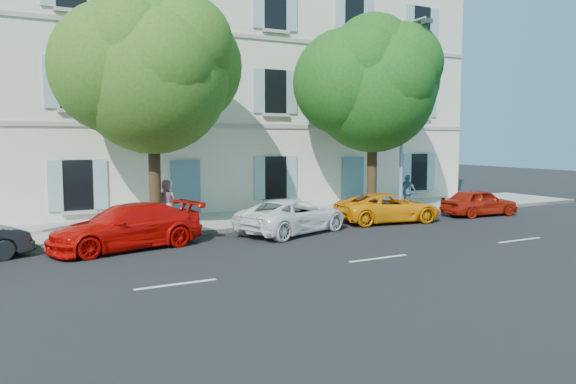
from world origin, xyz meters
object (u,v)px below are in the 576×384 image
tree_right (373,91)px  pedestrian_b (166,203)px  car_white_coupe (293,216)px  street_lamp (405,106)px  tree_left (152,78)px  pedestrian_a (167,203)px  car_red_coupe (126,227)px  pedestrian_c (407,192)px  car_yellow_supercar (388,208)px  car_red_hatchback (479,202)px

tree_right → pedestrian_b: tree_right is taller
car_white_coupe → tree_right: size_ratio=0.54×
street_lamp → tree_left: bearing=175.8°
pedestrian_a → pedestrian_b: size_ratio=1.00×
car_red_coupe → pedestrian_b: 3.49m
tree_left → pedestrian_c: tree_left is taller
car_red_coupe → pedestrian_b: pedestrian_b is taller
pedestrian_a → car_yellow_supercar: bearing=123.8°
car_red_hatchback → car_yellow_supercar: bearing=90.4°
pedestrian_a → pedestrian_b: (-0.10, -0.14, -0.00)m
tree_left → pedestrian_b: size_ratio=4.81×
car_red_coupe → pedestrian_c: (13.59, 2.63, 0.25)m
car_white_coupe → pedestrian_c: bearing=-90.7°
car_white_coupe → pedestrian_b: 4.78m
car_red_hatchback → street_lamp: (-3.09, 1.52, 4.23)m
car_white_coupe → car_red_hatchback: bearing=-109.4°
car_white_coupe → car_yellow_supercar: size_ratio=1.04×
car_red_coupe → street_lamp: bearing=85.6°
car_red_coupe → tree_right: 12.52m
car_white_coupe → car_red_hatchback: 9.53m
tree_right → street_lamp: tree_right is taller
street_lamp → pedestrian_a: size_ratio=4.69×
tree_right → pedestrian_a: size_ratio=4.75×
car_red_hatchback → pedestrian_c: size_ratio=2.21×
car_yellow_supercar → car_red_hatchback: 4.82m
tree_left → pedestrian_b: (0.49, 0.40, -4.56)m
car_yellow_supercar → pedestrian_c: bearing=-44.0°
pedestrian_c → tree_left: bearing=74.3°
car_red_hatchback → tree_right: tree_right is taller
car_red_coupe → pedestrian_a: pedestrian_a is taller
car_red_coupe → car_red_hatchback: size_ratio=1.36×
tree_right → pedestrian_c: (2.28, 0.26, -4.57)m
tree_right → pedestrian_a: tree_right is taller
tree_left → tree_right: 9.72m
tree_left → car_yellow_supercar: bearing=-11.9°
car_yellow_supercar → tree_left: 10.57m
tree_right → street_lamp: size_ratio=1.01×
tree_right → car_yellow_supercar: bearing=-107.2°
tree_left → pedestrian_a: size_ratio=4.80×
car_red_coupe → pedestrian_b: bearing=131.5°
tree_right → pedestrian_c: size_ratio=5.23×
car_white_coupe → street_lamp: bearing=-96.2°
tree_left → street_lamp: bearing=-4.2°
car_red_coupe → pedestrian_a: size_ratio=2.74×
pedestrian_b → car_red_coupe: bearing=88.4°
car_yellow_supercar → pedestrian_b: size_ratio=2.47×
pedestrian_b → car_white_coupe: bearing=-179.8°
car_white_coupe → street_lamp: street_lamp is taller
street_lamp → car_red_coupe: bearing=-172.8°
tree_left → car_white_coupe: bearing=-28.0°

